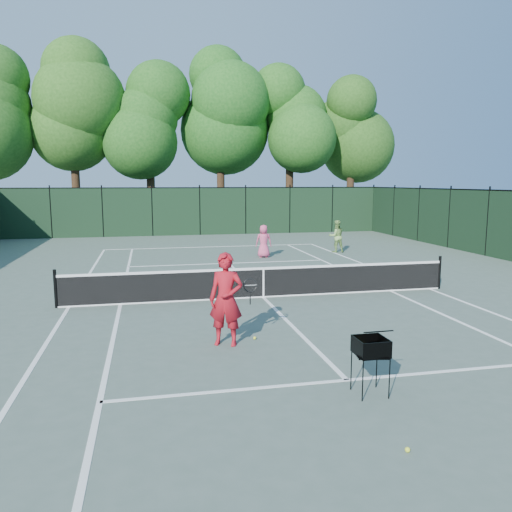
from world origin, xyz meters
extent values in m
plane|color=#4B5C50|center=(0.00, 0.00, 0.00)|extent=(90.00, 90.00, 0.00)
cube|color=white|center=(-5.49, 0.00, 0.00)|extent=(0.10, 23.77, 0.01)
cube|color=white|center=(5.49, 0.00, 0.00)|extent=(0.10, 23.77, 0.01)
cube|color=white|center=(-4.12, 0.00, 0.00)|extent=(0.10, 23.77, 0.01)
cube|color=white|center=(4.12, 0.00, 0.00)|extent=(0.10, 23.77, 0.01)
cube|color=white|center=(0.00, 11.88, 0.00)|extent=(10.97, 0.10, 0.01)
cube|color=white|center=(0.00, -6.40, 0.00)|extent=(8.23, 0.10, 0.01)
cube|color=white|center=(0.00, 6.40, 0.00)|extent=(8.23, 0.10, 0.01)
cube|color=white|center=(0.00, 0.00, 0.00)|extent=(0.10, 12.80, 0.01)
cube|color=black|center=(0.00, 0.00, 0.46)|extent=(11.60, 0.03, 0.85)
cube|color=white|center=(0.00, 0.00, 0.88)|extent=(11.60, 0.05, 0.07)
cube|color=white|center=(0.00, 0.00, 0.02)|extent=(11.60, 0.05, 0.04)
cube|color=white|center=(0.00, 0.00, 0.46)|extent=(0.05, 0.04, 0.91)
cylinder|color=black|center=(-5.80, 0.00, 0.53)|extent=(0.09, 0.09, 1.06)
cylinder|color=black|center=(5.80, 0.00, 0.53)|extent=(0.09, 0.09, 1.06)
cube|color=black|center=(0.00, 18.00, 1.50)|extent=(24.00, 0.05, 3.00)
cylinder|color=black|center=(-8.00, 22.00, 2.40)|extent=(0.56, 0.56, 4.80)
ellipsoid|color=#204D16|center=(-8.00, 22.00, 8.71)|extent=(6.80, 6.80, 10.54)
cylinder|color=black|center=(-3.00, 21.80, 2.15)|extent=(0.56, 0.56, 4.30)
ellipsoid|color=#184B15|center=(-3.00, 21.80, 7.75)|extent=(6.00, 6.00, 9.30)
cylinder|color=black|center=(2.00, 22.30, 2.50)|extent=(0.56, 0.56, 5.00)
ellipsoid|color=#174D16|center=(2.00, 22.30, 9.03)|extent=(7.00, 7.00, 10.85)
cylinder|color=black|center=(7.00, 21.60, 2.30)|extent=(0.56, 0.56, 4.60)
ellipsoid|color=#1A4D16|center=(7.00, 21.60, 8.16)|extent=(6.20, 6.20, 9.61)
cylinder|color=black|center=(12.00, 22.10, 2.20)|extent=(0.56, 0.56, 4.40)
ellipsoid|color=#1D4714|center=(12.00, 22.10, 7.74)|extent=(5.80, 5.80, 8.99)
imported|color=#A5121E|center=(-1.75, -4.06, 0.98)|extent=(0.84, 0.70, 1.96)
cylinder|color=black|center=(-1.20, -3.90, 0.95)|extent=(0.03, 0.03, 0.30)
torus|color=black|center=(-1.20, -3.90, 1.22)|extent=(0.30, 0.10, 0.30)
imported|color=#CF4973|center=(1.81, 7.72, 0.74)|extent=(0.79, 0.58, 1.48)
imported|color=#82AE57|center=(5.64, 8.57, 0.78)|extent=(0.78, 0.62, 1.57)
cylinder|color=black|center=(-0.09, -7.23, 0.33)|extent=(0.02, 0.02, 0.66)
cylinder|color=black|center=(0.36, -7.23, 0.33)|extent=(0.02, 0.02, 0.66)
cylinder|color=black|center=(-0.09, -6.78, 0.33)|extent=(0.02, 0.02, 0.66)
cylinder|color=black|center=(0.36, -6.78, 0.33)|extent=(0.02, 0.02, 0.66)
cube|color=black|center=(0.14, -7.01, 0.80)|extent=(0.57, 0.57, 0.28)
sphere|color=#C3D12A|center=(0.14, -7.01, 0.72)|extent=(0.07, 0.07, 0.07)
sphere|color=#C3D12A|center=(0.14, -7.01, 0.72)|extent=(0.07, 0.07, 0.07)
sphere|color=#C3D12A|center=(0.14, -7.01, 0.72)|extent=(0.07, 0.07, 0.07)
sphere|color=#C3D12A|center=(0.14, -7.01, 0.72)|extent=(0.07, 0.07, 0.07)
sphere|color=#C3D12A|center=(0.14, -7.01, 0.72)|extent=(0.07, 0.07, 0.07)
sphere|color=#C3D12A|center=(0.14, -7.01, 0.72)|extent=(0.07, 0.07, 0.07)
sphere|color=#C3D12A|center=(0.14, -7.01, 0.72)|extent=(0.07, 0.07, 0.07)
sphere|color=#C3D12A|center=(0.14, -7.01, 0.72)|extent=(0.07, 0.07, 0.07)
sphere|color=#C3D12A|center=(0.14, -7.01, 0.72)|extent=(0.07, 0.07, 0.07)
sphere|color=#C3D12A|center=(0.14, -7.01, 0.72)|extent=(0.07, 0.07, 0.07)
sphere|color=#C3D12A|center=(0.14, -7.01, 0.72)|extent=(0.07, 0.07, 0.07)
sphere|color=#C3D12A|center=(0.14, -7.01, 0.72)|extent=(0.07, 0.07, 0.07)
sphere|color=#C3D12A|center=(0.14, -7.01, 0.72)|extent=(0.07, 0.07, 0.07)
sphere|color=#C3D12A|center=(0.14, -7.01, 0.72)|extent=(0.07, 0.07, 0.07)
sphere|color=#C3D12A|center=(0.14, -7.01, 0.72)|extent=(0.07, 0.07, 0.07)
sphere|color=#C3D12A|center=(0.14, -7.01, 0.72)|extent=(0.07, 0.07, 0.07)
sphere|color=#C3D12A|center=(0.14, -7.01, 0.72)|extent=(0.07, 0.07, 0.07)
sphere|color=#D8EC30|center=(-0.15, -8.75, 0.03)|extent=(0.07, 0.07, 0.07)
sphere|color=yellow|center=(-1.09, -3.86, 0.03)|extent=(0.07, 0.07, 0.07)
camera|label=1|loc=(-3.29, -14.11, 3.41)|focal=35.00mm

